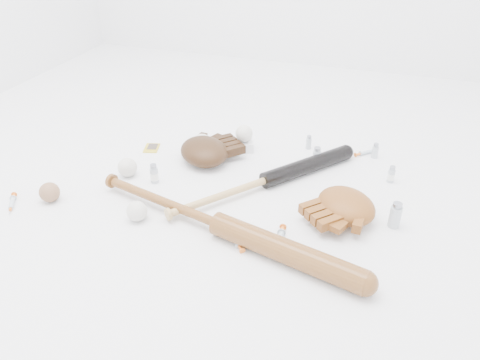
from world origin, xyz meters
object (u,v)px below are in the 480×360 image
(bat_wood, at_px, (219,224))
(glove_dark, at_px, (204,151))
(pedestal, at_px, (244,146))
(bat_dark, at_px, (266,180))

(bat_wood, distance_m, glove_dark, 0.47)
(glove_dark, height_order, pedestal, glove_dark)
(bat_wood, bearing_deg, glove_dark, 132.12)
(bat_wood, distance_m, pedestal, 0.57)
(bat_dark, distance_m, pedestal, 0.30)
(bat_dark, xyz_separation_m, bat_wood, (-0.07, -0.31, 0.01))
(bat_wood, xyz_separation_m, pedestal, (-0.10, 0.56, -0.02))
(glove_dark, bearing_deg, pedestal, 92.46)
(bat_wood, relative_size, pedestal, 13.92)
(bat_dark, xyz_separation_m, glove_dark, (-0.29, 0.11, 0.02))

